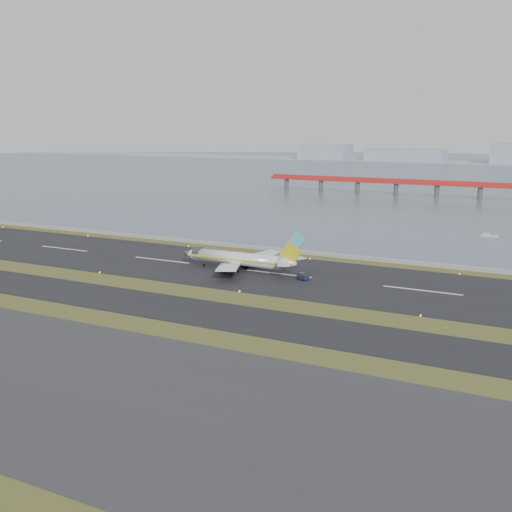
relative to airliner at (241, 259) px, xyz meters
The scene contains 10 objects.
ground 30.85m from the airliner, 68.58° to the right, with size 1000.00×1000.00×0.00m, color #3C4619.
apron_strip 84.35m from the airliner, 82.37° to the right, with size 1000.00×50.00×0.10m, color #2E2E31.
taxiway_strip 42.19m from the airliner, 74.56° to the right, with size 1000.00×18.00×0.10m, color black.
runway_strip 11.80m from the airliner, ahead, with size 1000.00×45.00×0.10m, color black.
seawall 33.53m from the airliner, 70.41° to the left, with size 1000.00×2.50×1.00m, color #969691.
bay_water 431.62m from the airliner, 88.51° to the left, with size 1400.00×800.00×1.30m, color #4A596B.
red_pier 223.68m from the airliner, 81.98° to the left, with size 260.00×5.00×10.20m.
airliner is the anchor object (origin of this frame).
pushback_tug 20.34m from the airliner, ahead, with size 3.55×2.78×2.00m.
workboat_near 107.44m from the airliner, 59.54° to the left, with size 6.39×2.13×1.54m.
Camera 1 is at (75.38, -127.51, 40.76)m, focal length 45.00 mm.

